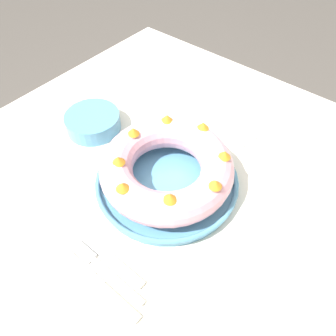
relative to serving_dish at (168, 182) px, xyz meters
The scene contains 9 objects.
ground_plane 0.75m from the serving_dish, 157.64° to the left, with size 8.00×8.00×0.00m, color #4C4742.
dining_table 0.10m from the serving_dish, 157.64° to the left, with size 1.18×1.16×0.73m.
serving_dish is the anchor object (origin of this frame).
bundt_cake 0.05m from the serving_dish, 51.99° to the right, with size 0.31×0.31×0.09m.
fork 0.25m from the serving_dish, behind, with size 0.02×0.19×0.01m.
serving_knife 0.28m from the serving_dish, 167.44° to the right, with size 0.02×0.22×0.01m.
cake_knife 0.23m from the serving_dish, 168.39° to the right, with size 0.02×0.17×0.01m.
side_bowl 0.30m from the serving_dish, 84.66° to the left, with size 0.15×0.15×0.05m, color #518EB2.
napkin 0.31m from the serving_dish, ahead, with size 0.16×0.11×0.00m, color #B2D1B7.
Camera 1 is at (-0.37, -0.31, 1.37)m, focal length 35.00 mm.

